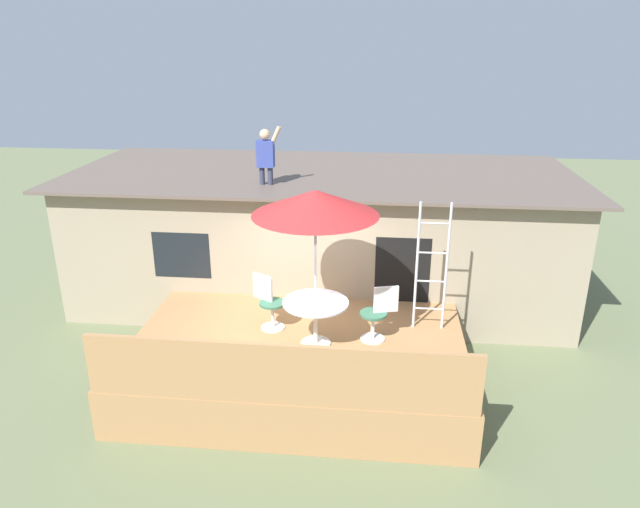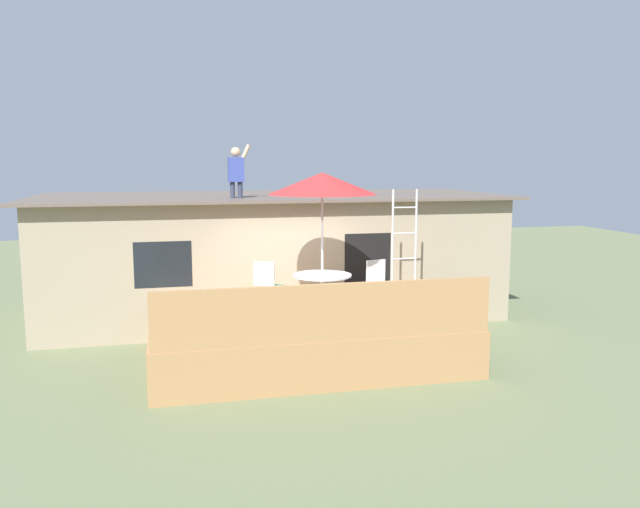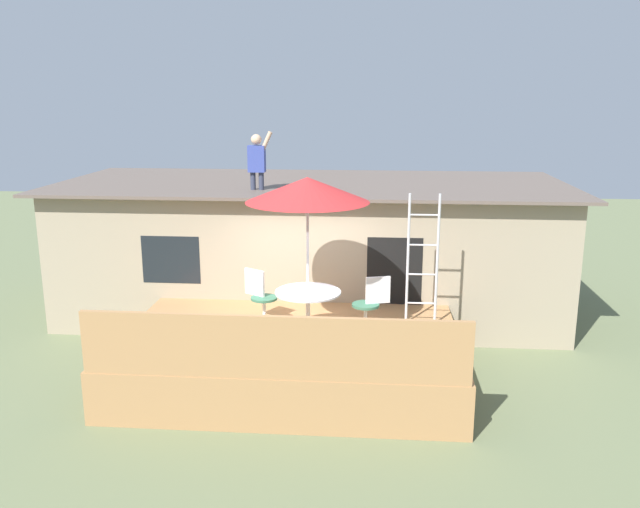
{
  "view_description": "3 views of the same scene",
  "coord_description": "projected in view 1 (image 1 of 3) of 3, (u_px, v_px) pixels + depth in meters",
  "views": [
    {
      "loc": [
        1.23,
        -8.29,
        5.43
      ],
      "look_at": [
        0.28,
        0.67,
        2.03
      ],
      "focal_mm": 32.51,
      "sensor_mm": 36.0,
      "label": 1
    },
    {
      "loc": [
        -2.3,
        -10.94,
        3.52
      ],
      "look_at": [
        0.44,
        0.63,
        1.8
      ],
      "focal_mm": 35.74,
      "sensor_mm": 36.0,
      "label": 2
    },
    {
      "loc": [
        1.31,
        -9.9,
        4.55
      ],
      "look_at": [
        0.38,
        1.13,
        1.83
      ],
      "focal_mm": 36.62,
      "sensor_mm": 36.0,
      "label": 3
    }
  ],
  "objects": [
    {
      "name": "deck_railing",
      "position": [
        279.0,
        375.0,
        7.63
      ],
      "size": [
        5.29,
        0.08,
        0.9
      ],
      "primitive_type": "cube",
      "color": "#A87A4C",
      "rests_on": "deck"
    },
    {
      "name": "step_ladder",
      "position": [
        432.0,
        267.0,
        9.44
      ],
      "size": [
        0.52,
        0.04,
        2.2
      ],
      "color": "silver",
      "rests_on": "deck"
    },
    {
      "name": "ground_plane",
      "position": [
        299.0,
        380.0,
        9.75
      ],
      "size": [
        40.0,
        40.0,
        0.0
      ],
      "primitive_type": "plane",
      "color": "#66704C"
    },
    {
      "name": "house",
      "position": [
        321.0,
        234.0,
        12.61
      ],
      "size": [
        10.5,
        4.5,
        2.77
      ],
      "color": "gray",
      "rests_on": "ground"
    },
    {
      "name": "person_figure",
      "position": [
        266.0,
        153.0,
        10.86
      ],
      "size": [
        0.47,
        0.2,
        1.11
      ],
      "color": "#33384C",
      "rests_on": "house"
    },
    {
      "name": "patio_chair_left",
      "position": [
        269.0,
        302.0,
        9.69
      ],
      "size": [
        0.57,
        0.44,
        0.92
      ],
      "rotation": [
        0.0,
        0.0,
        -0.54
      ],
      "color": "silver",
      "rests_on": "deck"
    },
    {
      "name": "patio_table",
      "position": [
        316.0,
        311.0,
        9.09
      ],
      "size": [
        1.04,
        1.04,
        0.74
      ],
      "color": "silver",
      "rests_on": "deck"
    },
    {
      "name": "patio_chair_right",
      "position": [
        378.0,
        314.0,
        9.29
      ],
      "size": [
        0.61,
        0.44,
        0.92
      ],
      "rotation": [
        0.0,
        0.0,
        -2.87
      ],
      "color": "silver",
      "rests_on": "deck"
    },
    {
      "name": "deck",
      "position": [
        299.0,
        359.0,
        9.61
      ],
      "size": [
        5.39,
        3.71,
        0.8
      ],
      "primitive_type": "cube",
      "color": "#A87A4C",
      "rests_on": "ground"
    },
    {
      "name": "patio_umbrella",
      "position": [
        315.0,
        203.0,
        8.47
      ],
      "size": [
        1.9,
        1.9,
        2.54
      ],
      "color": "silver",
      "rests_on": "deck"
    }
  ]
}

